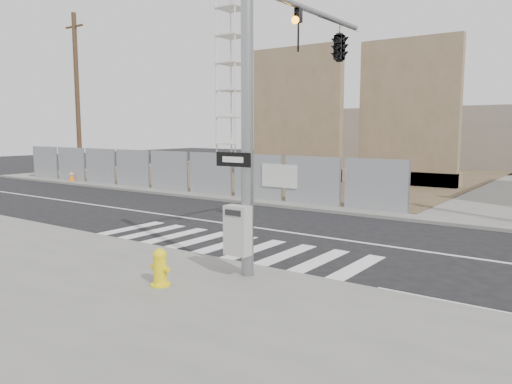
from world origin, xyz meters
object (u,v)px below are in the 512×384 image
Objects in this scene: fire_hydrant at (160,267)px; signal_pole at (313,67)px; traffic_cone_b at (133,179)px; traffic_cone_d at (351,199)px; crane_tower at (233,51)px; traffic_cone_a at (72,176)px; traffic_cone_c at (273,192)px.

signal_pole is at bearing 73.13° from fire_hydrant.
traffic_cone_b is 13.14m from traffic_cone_d.
traffic_cone_d is (15.20, -11.65, -8.60)m from crane_tower.
signal_pole reaches higher than traffic_cone_d.
traffic_cone_d is at bearing 0.17° from traffic_cone_b.
traffic_cone_a is (-20.27, 6.75, -4.33)m from signal_pole.
traffic_cone_c is (14.16, 0.69, -0.02)m from traffic_cone_a.
traffic_cone_d is (3.82, -0.04, -0.00)m from traffic_cone_c.
signal_pole is 10.40× the size of traffic_cone_b.
signal_pole is 0.39× the size of crane_tower.
traffic_cone_c is at bearing 129.41° from signal_pole.
fire_hydrant reaches higher than traffic_cone_b.
fire_hydrant is 18.59m from traffic_cone_b.
signal_pole is 11.31× the size of traffic_cone_d.
traffic_cone_b is 1.07× the size of traffic_cone_c.
traffic_cone_b reaches higher than traffic_cone_d.
fire_hydrant reaches higher than traffic_cone_c.
crane_tower is 28.87× the size of traffic_cone_c.
traffic_cone_a is at bearing -177.21° from traffic_cone_c.
fire_hydrant is (-0.99, -4.36, -4.28)m from signal_pole.
signal_pole is 17.63m from traffic_cone_b.
traffic_cone_c is at bearing 0.51° from traffic_cone_b.
traffic_cone_b reaches higher than traffic_cone_c.
traffic_cone_a reaches higher than traffic_cone_b.
signal_pole is 11.13× the size of traffic_cone_c.
traffic_cone_a is at bearing -172.86° from traffic_cone_b.
crane_tower is 26.95× the size of traffic_cone_b.
traffic_cone_d is at bearing 2.06° from traffic_cone_a.
signal_pole is 21.80m from traffic_cone_a.
crane_tower is at bearing 100.03° from traffic_cone_b.
traffic_cone_c reaches higher than traffic_cone_d.
traffic_cone_b is 1.09× the size of traffic_cone_d.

